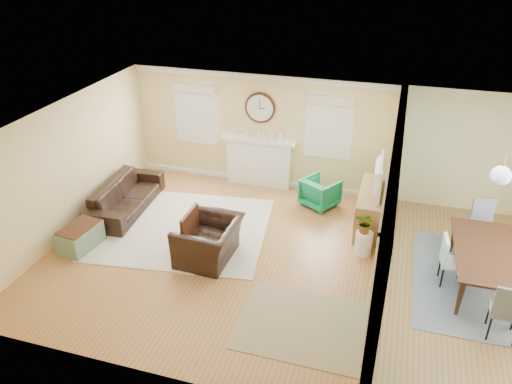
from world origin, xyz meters
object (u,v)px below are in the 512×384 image
green_chair (320,192)px  sofa (126,196)px  credenza (371,208)px  dining_table (488,269)px  eames_chair (209,241)px

green_chair → sofa: bearing=49.2°
sofa → credenza: bearing=-84.6°
credenza → dining_table: 2.48m
green_chair → eames_chair: bearing=88.2°
eames_chair → green_chair: bearing=150.2°
eames_chair → dining_table: eames_chair is taller
sofa → eames_chair: size_ratio=1.89×
eames_chair → sofa: bearing=-114.4°
sofa → green_chair: (3.94, 1.36, -0.00)m
green_chair → credenza: size_ratio=0.44×
green_chair → dining_table: (3.17, -1.95, 0.03)m
sofa → eames_chair: eames_chair is taller
eames_chair → green_chair: eames_chair is taller
eames_chair → credenza: 3.37m
sofa → dining_table: size_ratio=1.11×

